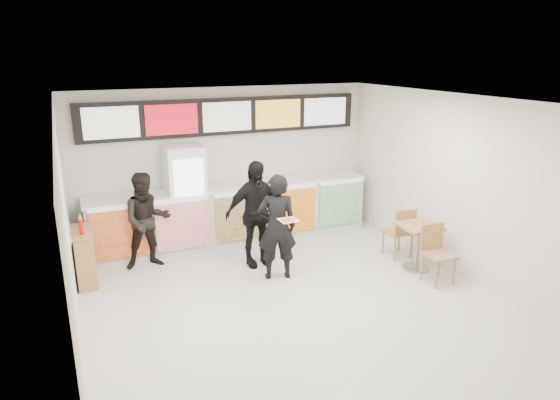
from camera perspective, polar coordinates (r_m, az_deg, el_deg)
floor at (r=7.45m, az=2.72°, el=-12.66°), size 7.00×7.00×0.00m
ceiling at (r=6.53m, az=3.09°, el=10.96°), size 7.00×7.00×0.00m
wall_back at (r=9.99m, az=-6.14°, el=4.14°), size 6.00×0.00×6.00m
wall_left at (r=6.19m, az=-22.92°, el=-5.02°), size 0.00×7.00×7.00m
wall_right at (r=8.57m, az=21.14°, el=1.01°), size 0.00×7.00×7.00m
service_counter at (r=9.86m, az=-5.25°, el=-1.60°), size 5.56×0.77×1.14m
menu_board at (r=9.74m, az=-6.15°, el=9.50°), size 5.50×0.14×0.70m
drinks_fridge at (r=9.51m, az=-10.69°, el=0.19°), size 0.70×0.67×2.00m
mirror_panel at (r=8.47m, az=-23.52°, el=2.31°), size 0.01×2.00×1.50m
customer_main at (r=8.16m, az=-0.37°, el=-3.10°), size 0.74×0.58×1.78m
customer_left at (r=8.89m, az=-14.96°, el=-2.29°), size 0.84×0.67×1.70m
customer_mid at (r=8.67m, az=-2.85°, el=-1.57°), size 1.12×0.52×1.88m
pizza_slice at (r=7.68m, az=0.97°, el=-2.26°), size 0.36×0.36×0.02m
cafe_table at (r=8.92m, az=15.45°, el=-4.25°), size 0.68×1.65×0.95m
condiment_ledge at (r=8.71m, az=-21.43°, el=-5.98°), size 0.33×0.81×1.09m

